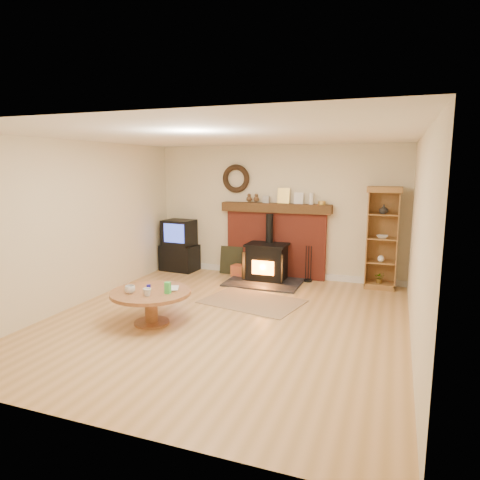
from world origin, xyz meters
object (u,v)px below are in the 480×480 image
at_px(coffee_table, 151,297).
at_px(tv_unit, 179,246).
at_px(wood_stove, 266,263).
at_px(curio_cabinet, 382,238).

bearing_deg(coffee_table, tv_unit, 110.79).
bearing_deg(tv_unit, coffee_table, -69.21).
height_order(wood_stove, coffee_table, wood_stove).
bearing_deg(curio_cabinet, wood_stove, -172.36).
relative_size(wood_stove, curio_cabinet, 0.76).
relative_size(tv_unit, coffee_table, 0.96).
bearing_deg(curio_cabinet, coffee_table, -134.37).
xyz_separation_m(tv_unit, coffee_table, (1.12, -2.94, -0.13)).
relative_size(tv_unit, curio_cabinet, 0.59).
distance_m(wood_stove, coffee_table, 2.88).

